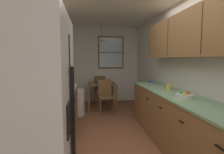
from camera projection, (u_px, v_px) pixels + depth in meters
name	position (u px, v px, depth m)	size (l,w,h in m)	color
ground_plane	(110.00, 130.00, 3.71)	(12.00, 12.00, 0.00)	brown
wall_left	(40.00, 69.00, 3.40)	(0.10, 9.00, 2.55)	silver
wall_right	(174.00, 68.00, 3.76)	(0.10, 9.00, 2.55)	silver
wall_back	(101.00, 65.00, 6.19)	(4.40, 0.10, 2.55)	silver
ceiling_slab	(110.00, 1.00, 3.45)	(4.40, 9.00, 0.08)	white
refrigerator	(21.00, 137.00, 1.32)	(0.75, 0.81, 1.79)	white
stove_range	(41.00, 145.00, 2.08)	(0.66, 0.62, 1.10)	white
microwave_over_range	(26.00, 44.00, 1.95)	(0.39, 0.58, 0.33)	silver
counter_left	(58.00, 115.00, 3.30)	(0.64, 1.84, 0.90)	olive
upper_cabinets_left	(47.00, 39.00, 3.09)	(0.33, 1.92, 0.64)	olive
counter_right	(178.00, 122.00, 2.91)	(0.64, 3.25, 0.90)	olive
upper_cabinets_right	(192.00, 34.00, 2.74)	(0.33, 2.93, 0.70)	olive
dining_table	(102.00, 87.00, 5.51)	(0.85, 0.90, 0.72)	brown
dining_chair_near	(105.00, 95.00, 4.88)	(0.43, 0.43, 0.90)	brown
dining_chair_far	(100.00, 87.00, 6.17)	(0.44, 0.44, 0.90)	brown
pendant_light	(101.00, 40.00, 5.36)	(0.28, 0.28, 0.55)	black
back_window	(111.00, 52.00, 6.12)	(0.87, 0.05, 1.08)	brown
trash_bin	(78.00, 102.00, 4.64)	(0.33, 0.33, 0.70)	silver
storage_canister	(50.00, 91.00, 2.64)	(0.12, 0.12, 0.20)	#265999
dish_towel	(73.00, 136.00, 2.28)	(0.02, 0.16, 0.24)	beige
mug_by_coffeemaker	(169.00, 87.00, 3.33)	(0.12, 0.09, 0.10)	#E5CC4C
mug_spare	(150.00, 81.00, 4.33)	(0.11, 0.07, 0.09)	#335999
fruit_bowl	(185.00, 96.00, 2.63)	(0.27, 0.27, 0.09)	silver
table_serving_bowl	(98.00, 82.00, 5.52)	(0.17, 0.17, 0.06)	#4C7299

